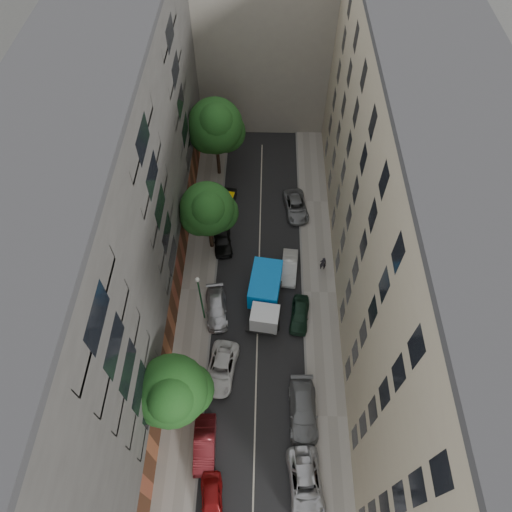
{
  "coord_description": "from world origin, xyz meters",
  "views": [
    {
      "loc": [
        0.31,
        -21.39,
        35.4
      ],
      "look_at": [
        -0.21,
        -0.34,
        6.0
      ],
      "focal_mm": 32.0,
      "sensor_mm": 36.0,
      "label": 1
    }
  ],
  "objects_px": {
    "car_right_3": "(289,267)",
    "tree_mid": "(208,211)",
    "car_left_4": "(222,239)",
    "tree_far": "(216,128)",
    "car_right_2": "(300,314)",
    "tree_near": "(173,393)",
    "car_left_5": "(227,203)",
    "lamp_post": "(200,295)",
    "car_right_0": "(306,484)",
    "car_right_4": "(296,206)",
    "tarp_truck": "(265,295)",
    "car_left_1": "(205,444)",
    "car_left_2": "(221,369)",
    "pedestrian": "(323,263)",
    "car_left_0": "(212,501)",
    "car_right_1": "(303,410)"
  },
  "relations": [
    {
      "from": "tarp_truck",
      "to": "tree_far",
      "type": "height_order",
      "value": "tree_far"
    },
    {
      "from": "tree_near",
      "to": "pedestrian",
      "type": "relative_size",
      "value": 4.96
    },
    {
      "from": "car_right_3",
      "to": "lamp_post",
      "type": "height_order",
      "value": "lamp_post"
    },
    {
      "from": "car_left_5",
      "to": "car_right_4",
      "type": "height_order",
      "value": "car_right_4"
    },
    {
      "from": "pedestrian",
      "to": "tarp_truck",
      "type": "bearing_deg",
      "value": 37.67
    },
    {
      "from": "car_right_1",
      "to": "tree_far",
      "type": "distance_m",
      "value": 27.49
    },
    {
      "from": "car_left_2",
      "to": "car_right_4",
      "type": "distance_m",
      "value": 18.56
    },
    {
      "from": "car_right_3",
      "to": "car_right_4",
      "type": "distance_m",
      "value": 7.59
    },
    {
      "from": "tree_far",
      "to": "tarp_truck",
      "type": "bearing_deg",
      "value": -72.45
    },
    {
      "from": "car_left_4",
      "to": "tree_far",
      "type": "bearing_deg",
      "value": 87.11
    },
    {
      "from": "car_right_1",
      "to": "car_right_3",
      "type": "xyz_separation_m",
      "value": [
        -0.8,
        13.06,
        -0.08
      ]
    },
    {
      "from": "car_left_4",
      "to": "tree_mid",
      "type": "relative_size",
      "value": 0.53
    },
    {
      "from": "car_right_3",
      "to": "tree_mid",
      "type": "height_order",
      "value": "tree_mid"
    },
    {
      "from": "tarp_truck",
      "to": "pedestrian",
      "type": "distance_m",
      "value": 6.55
    },
    {
      "from": "car_left_4",
      "to": "tree_mid",
      "type": "distance_m",
      "value": 4.73
    },
    {
      "from": "car_left_1",
      "to": "car_right_0",
      "type": "height_order",
      "value": "car_left_1"
    },
    {
      "from": "tree_mid",
      "to": "tree_far",
      "type": "height_order",
      "value": "tree_far"
    },
    {
      "from": "tarp_truck",
      "to": "car_right_3",
      "type": "height_order",
      "value": "tarp_truck"
    },
    {
      "from": "car_left_2",
      "to": "tree_mid",
      "type": "relative_size",
      "value": 0.6
    },
    {
      "from": "car_right_0",
      "to": "lamp_post",
      "type": "height_order",
      "value": "lamp_post"
    },
    {
      "from": "car_left_2",
      "to": "car_right_2",
      "type": "bearing_deg",
      "value": 46.51
    },
    {
      "from": "car_left_5",
      "to": "tree_mid",
      "type": "xyz_separation_m",
      "value": [
        -1.03,
        -5.24,
        4.7
      ]
    },
    {
      "from": "car_left_5",
      "to": "car_right_1",
      "type": "bearing_deg",
      "value": -62.41
    },
    {
      "from": "car_right_2",
      "to": "pedestrian",
      "type": "bearing_deg",
      "value": 73.04
    },
    {
      "from": "tree_far",
      "to": "pedestrian",
      "type": "xyz_separation_m",
      "value": [
        10.39,
        -12.31,
        -5.3
      ]
    },
    {
      "from": "car_left_5",
      "to": "lamp_post",
      "type": "distance_m",
      "value": 13.46
    },
    {
      "from": "tarp_truck",
      "to": "car_left_2",
      "type": "height_order",
      "value": "tarp_truck"
    },
    {
      "from": "tarp_truck",
      "to": "car_right_2",
      "type": "xyz_separation_m",
      "value": [
        3.0,
        -1.33,
        -0.93
      ]
    },
    {
      "from": "car_left_4",
      "to": "car_right_4",
      "type": "xyz_separation_m",
      "value": [
        7.2,
        4.4,
        -0.07
      ]
    },
    {
      "from": "tree_near",
      "to": "tree_far",
      "type": "relative_size",
      "value": 0.89
    },
    {
      "from": "car_left_0",
      "to": "car_right_2",
      "type": "xyz_separation_m",
      "value": [
        6.4,
        14.4,
        0.01
      ]
    },
    {
      "from": "car_left_4",
      "to": "pedestrian",
      "type": "distance_m",
      "value": 9.9
    },
    {
      "from": "car_right_1",
      "to": "tree_mid",
      "type": "relative_size",
      "value": 0.65
    },
    {
      "from": "tarp_truck",
      "to": "car_right_1",
      "type": "relative_size",
      "value": 1.27
    },
    {
      "from": "car_left_1",
      "to": "tree_far",
      "type": "xyz_separation_m",
      "value": [
        -0.9,
        28.27,
        5.56
      ]
    },
    {
      "from": "car_right_0",
      "to": "car_right_4",
      "type": "xyz_separation_m",
      "value": [
        0.0,
        25.62,
        -0.05
      ]
    },
    {
      "from": "car_left_0",
      "to": "car_left_4",
      "type": "bearing_deg",
      "value": 85.59
    },
    {
      "from": "car_right_0",
      "to": "tree_far",
      "type": "height_order",
      "value": "tree_far"
    },
    {
      "from": "tarp_truck",
      "to": "car_right_1",
      "type": "distance_m",
      "value": 10.03
    },
    {
      "from": "car_left_1",
      "to": "car_right_0",
      "type": "xyz_separation_m",
      "value": [
        7.2,
        -2.42,
        -0.02
      ]
    },
    {
      "from": "car_right_2",
      "to": "tree_near",
      "type": "xyz_separation_m",
      "value": [
        -9.01,
        -8.76,
        4.96
      ]
    },
    {
      "from": "car_right_3",
      "to": "lamp_post",
      "type": "relative_size",
      "value": 0.63
    },
    {
      "from": "tarp_truck",
      "to": "car_left_2",
      "type": "xyz_separation_m",
      "value": [
        -3.4,
        -6.36,
        -0.92
      ]
    },
    {
      "from": "car_left_4",
      "to": "car_right_0",
      "type": "distance_m",
      "value": 22.41
    },
    {
      "from": "car_left_1",
      "to": "tree_mid",
      "type": "xyz_separation_m",
      "value": [
        -0.9,
        18.29,
        4.62
      ]
    },
    {
      "from": "tarp_truck",
      "to": "car_right_4",
      "type": "relative_size",
      "value": 1.4
    },
    {
      "from": "car_left_2",
      "to": "tree_mid",
      "type": "height_order",
      "value": "tree_mid"
    },
    {
      "from": "car_right_1",
      "to": "tree_mid",
      "type": "distance_m",
      "value": 18.25
    },
    {
      "from": "car_left_0",
      "to": "tree_far",
      "type": "height_order",
      "value": "tree_far"
    },
    {
      "from": "tarp_truck",
      "to": "car_right_0",
      "type": "xyz_separation_m",
      "value": [
        3.0,
        -14.55,
        -0.89
      ]
    }
  ]
}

